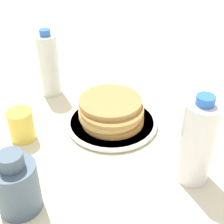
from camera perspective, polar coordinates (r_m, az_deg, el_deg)
ground_plane at (r=0.85m, az=-0.30°, el=-1.74°), size 4.00×4.00×0.00m
plate at (r=0.83m, az=0.00°, el=-1.88°), size 0.24×0.24×0.01m
pancake_stack at (r=0.81m, az=-0.15°, el=0.11°), size 0.18×0.17×0.06m
juice_glass at (r=0.80m, az=-16.23°, el=-2.33°), size 0.06×0.06×0.08m
cream_jug at (r=0.62m, az=-17.02°, el=-12.74°), size 0.08×0.08×0.14m
water_bottle_near at (r=0.65m, az=15.31°, el=-5.36°), size 0.07×0.07×0.20m
water_bottle_mid at (r=0.95m, az=-11.48°, el=8.45°), size 0.06×0.06×0.20m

